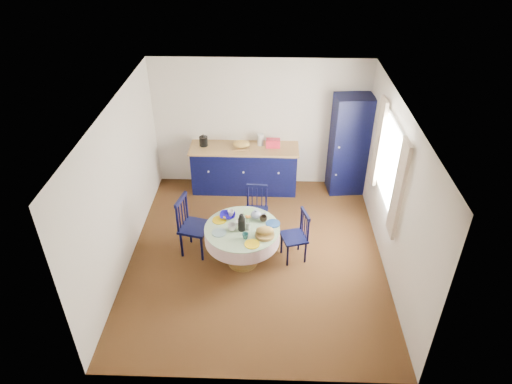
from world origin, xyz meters
TOP-DOWN VIEW (x-y plane):
  - floor at (0.00, 0.00)m, footprint 4.50×4.50m
  - ceiling at (0.00, 0.00)m, footprint 4.50×4.50m
  - wall_back at (0.00, 2.25)m, footprint 4.00×0.02m
  - wall_left at (-2.00, 0.00)m, footprint 0.02×4.50m
  - wall_right at (2.00, 0.00)m, footprint 0.02×4.50m
  - window at (1.95, 0.30)m, footprint 0.10×1.74m
  - kitchen_counter at (-0.29, 1.96)m, footprint 2.04×0.65m
  - pantry_cabinet at (1.66, 2.00)m, footprint 0.72×0.55m
  - dining_table at (-0.19, -0.19)m, footprint 1.14×1.13m
  - chair_left at (-1.01, 0.08)m, footprint 0.52×0.54m
  - chair_far at (-0.02, 0.63)m, footprint 0.39×0.38m
  - chair_right at (0.62, -0.03)m, footprint 0.46×0.47m
  - mug_a at (-0.35, -0.24)m, footprint 0.13×0.13m
  - mug_b at (-0.14, -0.43)m, footprint 0.10×0.10m
  - mug_c at (0.11, -0.01)m, footprint 0.12×0.12m
  - mug_d at (-0.40, 0.12)m, footprint 0.10×0.10m
  - cobalt_bowl at (-0.44, 0.07)m, footprint 0.24×0.24m

SIDE VIEW (x-z plane):
  - floor at x=0.00m, z-range 0.00..0.00m
  - chair_right at x=0.62m, z-range 0.01..0.86m
  - chair_far at x=-0.02m, z-range 0.01..0.86m
  - kitchen_counter at x=-0.29m, z-range -0.11..1.04m
  - chair_left at x=-1.01m, z-range 0.01..1.01m
  - dining_table at x=-0.19m, z-range 0.09..1.05m
  - cobalt_bowl at x=-0.44m, z-range 0.68..0.74m
  - mug_b at x=-0.14m, z-range 0.68..0.77m
  - mug_c at x=0.11m, z-range 0.68..0.77m
  - mug_d at x=-0.40m, z-range 0.68..0.78m
  - mug_a at x=-0.35m, z-range 0.68..0.78m
  - pantry_cabinet at x=1.66m, z-range 0.00..1.92m
  - wall_back at x=0.00m, z-range 0.00..2.50m
  - wall_left at x=-2.00m, z-range 0.00..2.50m
  - wall_right at x=2.00m, z-range 0.00..2.50m
  - window at x=1.95m, z-range 0.80..2.25m
  - ceiling at x=0.00m, z-range 2.50..2.50m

